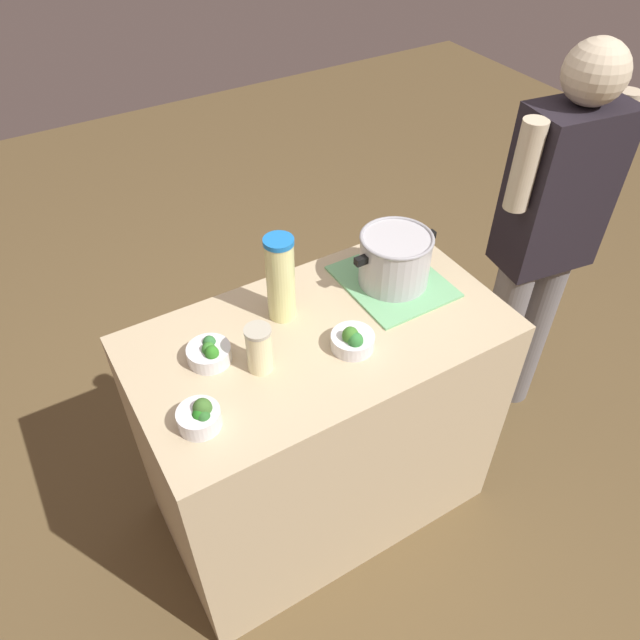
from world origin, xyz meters
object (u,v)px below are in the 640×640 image
at_px(lemonade_pitcher, 281,279).
at_px(broccoli_bowl_back, 200,417).
at_px(person_cook, 543,243).
at_px(mason_jar, 259,349).
at_px(cooking_pot, 395,258).
at_px(broccoli_bowl_front, 209,353).
at_px(broccoli_bowl_center, 353,340).

xyz_separation_m(lemonade_pitcher, broccoli_bowl_back, (-0.38, -0.27, -0.11)).
relative_size(lemonade_pitcher, person_cook, 0.18).
height_order(lemonade_pitcher, mason_jar, lemonade_pitcher).
distance_m(cooking_pot, mason_jar, 0.56).
relative_size(broccoli_bowl_back, person_cook, 0.07).
relative_size(lemonade_pitcher, mason_jar, 1.91).
bearing_deg(lemonade_pitcher, cooking_pot, -6.85).
height_order(cooking_pot, person_cook, person_cook).
relative_size(cooking_pot, person_cook, 0.19).
relative_size(cooking_pot, broccoli_bowl_front, 2.40).
bearing_deg(broccoli_bowl_back, lemonade_pitcher, 35.08).
bearing_deg(broccoli_bowl_center, broccoli_bowl_back, -175.90).
distance_m(lemonade_pitcher, broccoli_bowl_center, 0.28).
bearing_deg(lemonade_pitcher, broccoli_bowl_back, -144.92).
bearing_deg(cooking_pot, broccoli_bowl_front, -178.35).
bearing_deg(person_cook, mason_jar, -177.30).
relative_size(mason_jar, broccoli_bowl_center, 1.16).
height_order(lemonade_pitcher, broccoli_bowl_back, lemonade_pitcher).
height_order(cooking_pot, mason_jar, cooking_pot).
xyz_separation_m(mason_jar, broccoli_bowl_center, (0.26, -0.07, -0.04)).
distance_m(broccoli_bowl_front, broccoli_bowl_center, 0.41).
bearing_deg(mason_jar, broccoli_bowl_front, 138.09).
bearing_deg(broccoli_bowl_center, lemonade_pitcher, 114.52).
bearing_deg(person_cook, cooking_pot, 174.41).
xyz_separation_m(lemonade_pitcher, mason_jar, (-0.16, -0.17, -0.07)).
relative_size(broccoli_bowl_front, broccoli_bowl_center, 0.99).
bearing_deg(broccoli_bowl_back, broccoli_bowl_front, 61.11).
relative_size(mason_jar, person_cook, 0.09).
bearing_deg(mason_jar, person_cook, 2.70).
distance_m(broccoli_bowl_front, broccoli_bowl_back, 0.23).
height_order(lemonade_pitcher, broccoli_bowl_front, lemonade_pitcher).
height_order(mason_jar, broccoli_bowl_front, mason_jar).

